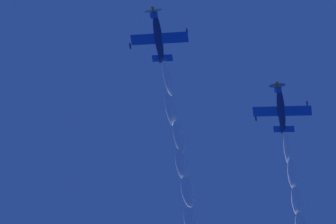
# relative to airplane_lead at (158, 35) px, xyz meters

# --- Properties ---
(airplane_lead) EXTENTS (7.88, 7.56, 4.00)m
(airplane_lead) POSITION_rel_airplane_lead_xyz_m (0.00, 0.00, 0.00)
(airplane_lead) COLOR navy
(airplane_left_wingman) EXTENTS (7.99, 7.55, 3.91)m
(airplane_left_wingman) POSITION_rel_airplane_lead_xyz_m (-18.42, -9.13, 1.78)
(airplane_left_wingman) COLOR navy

